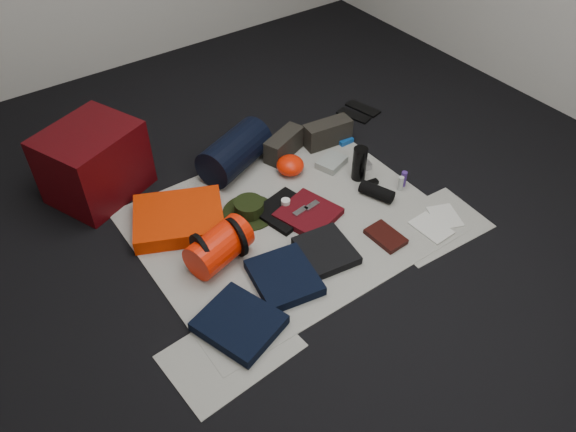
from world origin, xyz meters
TOP-DOWN VIEW (x-y plane):
  - floor at (0.00, 0.00)m, footprint 4.50×4.50m
  - newspaper_mat at (0.00, 0.00)m, footprint 1.60×1.30m
  - newspaper_sheet_front_left at (-0.70, -0.55)m, footprint 0.61×0.44m
  - newspaper_sheet_front_right at (0.65, -0.50)m, footprint 0.60×0.43m
  - red_cabinet at (-0.75, 0.86)m, footprint 0.64×0.59m
  - sleeping_pad at (-0.50, 0.32)m, footprint 0.61×0.56m
  - stuff_sack at (-0.45, -0.04)m, footprint 0.37×0.28m
  - sack_strap_left at (-0.55, -0.04)m, footprint 0.02×0.22m
  - sack_strap_right at (-0.35, -0.04)m, footprint 0.03×0.22m
  - navy_duffel at (0.02, 0.58)m, footprint 0.53×0.40m
  - boonie_brim at (-0.14, 0.18)m, footprint 0.35×0.35m
  - boonie_crown at (-0.14, 0.18)m, footprint 0.17×0.17m
  - hiking_boot_left at (0.35, 0.52)m, footprint 0.32×0.21m
  - hiking_boot_right at (0.65, 0.46)m, footprint 0.33×0.16m
  - flip_flop_left at (1.01, 0.61)m, footprint 0.16×0.25m
  - flip_flop_right at (1.12, 0.64)m, footprint 0.15×0.26m
  - trousers_navy_a at (-0.60, -0.46)m, footprint 0.41×0.44m
  - trousers_navy_b at (-0.27, -0.35)m, footprint 0.36×0.39m
  - trousers_charcoal at (0.02, -0.33)m, footprint 0.30×0.33m
  - black_tshirt at (0.04, 0.06)m, footprint 0.34×0.33m
  - red_shirt at (0.12, -0.04)m, footprint 0.37×0.37m
  - orange_stuff_sack at (0.27, 0.34)m, footprint 0.21×0.21m
  - first_aid_pouch at (0.52, 0.25)m, footprint 0.21×0.18m
  - water_bottle at (0.58, 0.06)m, footprint 0.10×0.10m
  - speaker at (0.55, -0.14)m, footprint 0.15×0.22m
  - compact_camera at (0.66, 0.11)m, footprint 0.12×0.09m
  - cyan_case at (0.75, 0.39)m, footprint 0.10×0.07m
  - toiletry_purple at (0.75, -0.15)m, footprint 0.04×0.04m
  - toiletry_clear at (0.71, -0.17)m, footprint 0.04×0.04m
  - paperback_book at (0.36, -0.43)m, footprint 0.15×0.22m
  - map_booklet at (0.62, -0.52)m, footprint 0.16×0.22m
  - map_printout at (0.75, -0.49)m, footprint 0.21×0.23m
  - sunglasses at (0.60, -0.03)m, footprint 0.10×0.05m
  - key_cluster at (-0.69, -0.52)m, footprint 0.09×0.09m
  - tape_roll at (0.06, 0.09)m, footprint 0.05×0.05m
  - energy_bar_a at (0.08, -0.02)m, footprint 0.10×0.05m
  - energy_bar_b at (0.16, -0.02)m, footprint 0.10×0.05m

SIDE VIEW (x-z plane):
  - floor at x=0.00m, z-range -0.02..0.00m
  - newspaper_sheet_front_left at x=-0.70m, z-range 0.00..0.00m
  - newspaper_sheet_front_right at x=0.65m, z-range 0.00..0.00m
  - newspaper_mat at x=0.00m, z-range 0.00..0.01m
  - flip_flop_left at x=1.01m, z-range 0.00..0.01m
  - flip_flop_right at x=1.12m, z-range 0.00..0.01m
  - map_printout at x=0.75m, z-range 0.01..0.01m
  - boonie_brim at x=-0.14m, z-range 0.01..0.01m
  - map_booklet at x=0.62m, z-range 0.01..0.02m
  - key_cluster at x=-0.69m, z-range 0.01..0.02m
  - sunglasses at x=0.60m, z-range 0.01..0.03m
  - black_tshirt at x=0.04m, z-range 0.01..0.03m
  - paperback_book at x=0.36m, z-range 0.01..0.04m
  - cyan_case at x=0.75m, z-range 0.01..0.04m
  - red_shirt at x=0.12m, z-range 0.01..0.05m
  - compact_camera at x=0.66m, z-range 0.01..0.05m
  - first_aid_pouch at x=0.52m, z-range 0.01..0.05m
  - trousers_charcoal at x=0.02m, z-range 0.01..0.05m
  - trousers_navy_b at x=-0.27m, z-range 0.01..0.06m
  - trousers_navy_a at x=-0.60m, z-range 0.01..0.06m
  - speaker at x=0.55m, z-range 0.01..0.09m
  - sleeping_pad at x=-0.50m, z-range 0.01..0.09m
  - boonie_crown at x=-0.14m, z-range 0.01..0.09m
  - energy_bar_a at x=0.08m, z-range 0.05..0.06m
  - energy_bar_b at x=0.16m, z-range 0.05..0.06m
  - tape_roll at x=0.06m, z-range 0.03..0.07m
  - toiletry_clear at x=0.71m, z-range 0.01..0.10m
  - toiletry_purple at x=0.75m, z-range 0.01..0.11m
  - orange_stuff_sack at x=0.27m, z-range 0.01..0.12m
  - hiking_boot_left at x=0.35m, z-range 0.01..0.16m
  - hiking_boot_right at x=0.65m, z-range 0.01..0.16m
  - stuff_sack at x=-0.45m, z-range 0.01..0.20m
  - sack_strap_left at x=-0.55m, z-range 0.01..0.22m
  - sack_strap_right at x=-0.35m, z-range 0.01..0.22m
  - water_bottle at x=0.58m, z-range 0.01..0.22m
  - navy_duffel at x=0.02m, z-range 0.01..0.25m
  - red_cabinet at x=-0.75m, z-range 0.00..0.43m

